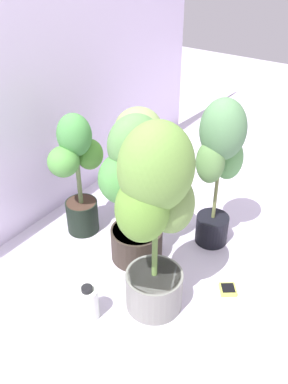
{
  "coord_description": "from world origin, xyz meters",
  "views": [
    {
      "loc": [
        -1.42,
        -0.85,
        1.57
      ],
      "look_at": [
        0.08,
        0.18,
        0.36
      ],
      "focal_mm": 39.01,
      "sensor_mm": 36.0,
      "label": 1
    }
  ],
  "objects_px": {
    "potted_plant_center": "(132,188)",
    "potted_plant_front_left": "(156,209)",
    "potted_plant_back_right": "(139,150)",
    "potted_plant_back_center": "(77,170)",
    "nutrient_bottle": "(88,303)",
    "potted_plant_front_right": "(220,159)",
    "hygrometer_box": "(228,290)"
  },
  "relations": [
    {
      "from": "potted_plant_center",
      "to": "potted_plant_front_left",
      "type": "height_order",
      "value": "potted_plant_front_left"
    },
    {
      "from": "potted_plant_center",
      "to": "potted_plant_back_right",
      "type": "bearing_deg",
      "value": 30.91
    },
    {
      "from": "potted_plant_back_center",
      "to": "nutrient_bottle",
      "type": "relative_size",
      "value": 3.95
    },
    {
      "from": "potted_plant_front_right",
      "to": "nutrient_bottle",
      "type": "xyz_separation_m",
      "value": [
        -0.82,
        0.22,
        -0.45
      ]
    },
    {
      "from": "hygrometer_box",
      "to": "nutrient_bottle",
      "type": "xyz_separation_m",
      "value": [
        -0.51,
        0.47,
        0.07
      ]
    },
    {
      "from": "potted_plant_back_right",
      "to": "potted_plant_back_center",
      "type": "relative_size",
      "value": 0.94
    },
    {
      "from": "potted_plant_back_right",
      "to": "potted_plant_back_center",
      "type": "bearing_deg",
      "value": 153.06
    },
    {
      "from": "potted_plant_center",
      "to": "potted_plant_front_right",
      "type": "relative_size",
      "value": 0.97
    },
    {
      "from": "potted_plant_center",
      "to": "potted_plant_front_right",
      "type": "height_order",
      "value": "potted_plant_front_right"
    },
    {
      "from": "nutrient_bottle",
      "to": "potted_plant_center",
      "type": "bearing_deg",
      "value": 8.11
    },
    {
      "from": "potted_plant_back_right",
      "to": "nutrient_bottle",
      "type": "xyz_separation_m",
      "value": [
        -0.81,
        -0.29,
        -0.35
      ]
    },
    {
      "from": "potted_plant_front_left",
      "to": "hygrometer_box",
      "type": "bearing_deg",
      "value": -43.54
    },
    {
      "from": "potted_plant_center",
      "to": "potted_plant_back_right",
      "type": "relative_size",
      "value": 1.2
    },
    {
      "from": "potted_plant_back_center",
      "to": "hygrometer_box",
      "type": "bearing_deg",
      "value": -88.1
    },
    {
      "from": "potted_plant_front_left",
      "to": "hygrometer_box",
      "type": "relative_size",
      "value": 8.53
    },
    {
      "from": "potted_plant_back_right",
      "to": "hygrometer_box",
      "type": "bearing_deg",
      "value": -112.15
    },
    {
      "from": "nutrient_bottle",
      "to": "potted_plant_front_right",
      "type": "bearing_deg",
      "value": -15.07
    },
    {
      "from": "potted_plant_back_center",
      "to": "potted_plant_back_right",
      "type": "bearing_deg",
      "value": -26.94
    },
    {
      "from": "hygrometer_box",
      "to": "nutrient_bottle",
      "type": "relative_size",
      "value": 0.6
    },
    {
      "from": "potted_plant_back_center",
      "to": "hygrometer_box",
      "type": "relative_size",
      "value": 6.62
    },
    {
      "from": "potted_plant_back_right",
      "to": "potted_plant_back_center",
      "type": "xyz_separation_m",
      "value": [
        -0.34,
        0.17,
        -0.03
      ]
    },
    {
      "from": "potted_plant_front_left",
      "to": "potted_plant_center",
      "type": "bearing_deg",
      "value": 52.14
    },
    {
      "from": "potted_plant_front_right",
      "to": "hygrometer_box",
      "type": "distance_m",
      "value": 0.66
    },
    {
      "from": "potted_plant_front_right",
      "to": "potted_plant_back_right",
      "type": "bearing_deg",
      "value": 90.23
    },
    {
      "from": "potted_plant_back_center",
      "to": "potted_plant_front_right",
      "type": "bearing_deg",
      "value": -63.31
    },
    {
      "from": "potted_plant_center",
      "to": "nutrient_bottle",
      "type": "relative_size",
      "value": 4.46
    },
    {
      "from": "potted_plant_back_center",
      "to": "potted_plant_center",
      "type": "bearing_deg",
      "value": -94.75
    },
    {
      "from": "potted_plant_front_right",
      "to": "potted_plant_front_left",
      "type": "relative_size",
      "value": 0.9
    },
    {
      "from": "potted_plant_back_right",
      "to": "potted_plant_front_left",
      "type": "xyz_separation_m",
      "value": [
        -0.58,
        -0.49,
        0.13
      ]
    },
    {
      "from": "potted_plant_center",
      "to": "potted_plant_back_center",
      "type": "bearing_deg",
      "value": 85.25
    },
    {
      "from": "potted_plant_front_left",
      "to": "nutrient_bottle",
      "type": "distance_m",
      "value": 0.57
    },
    {
      "from": "potted_plant_front_right",
      "to": "hygrometer_box",
      "type": "xyz_separation_m",
      "value": [
        -0.31,
        -0.25,
        -0.52
      ]
    }
  ]
}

